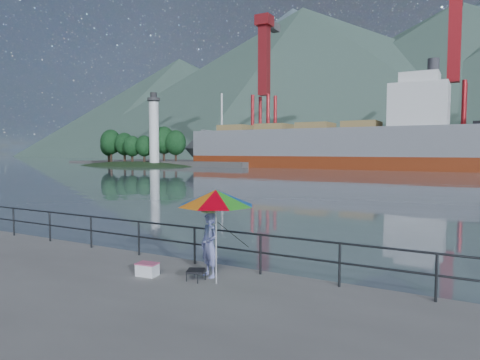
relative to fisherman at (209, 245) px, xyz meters
name	(u,v)px	position (x,y,z in m)	size (l,w,h in m)	color
harbor_water	(440,161)	(-4.00, 129.08, -0.79)	(500.00, 280.00, 0.00)	slate
far_dock	(480,165)	(6.00, 92.08, -0.79)	(200.00, 40.00, 0.40)	#514F4C
guardrail	(114,234)	(-4.00, 0.78, -0.27)	(22.00, 0.06, 1.03)	#2D3033
lighthouse_islet	(136,163)	(-58.97, 61.08, -0.53)	(48.00, 26.40, 19.20)	#263F1E
fisherman	(209,245)	(0.00, 0.00, 0.00)	(0.58, 0.38, 1.58)	#1F2B96
beach_umbrella	(216,198)	(0.44, -0.39, 1.22)	(1.98, 1.98, 2.19)	white
folding_stool	(196,275)	(-0.10, -0.44, -0.65)	(0.53, 0.53, 0.27)	black
cooler_bag	(147,270)	(-1.39, -0.69, -0.65)	(0.50, 0.33, 0.29)	white
fishing_rod	(229,264)	(-0.14, 1.20, -0.79)	(0.02, 0.02, 1.95)	black
bulk_carrier	(332,145)	(-17.93, 68.56, 3.32)	(52.08, 9.01, 14.50)	maroon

